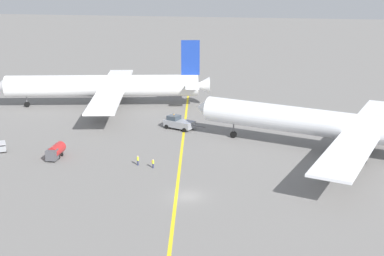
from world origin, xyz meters
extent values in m
plane|color=slate|center=(0.00, 0.00, 0.00)|extent=(600.00, 600.00, 0.00)
cube|color=yellow|center=(-3.15, 10.00, 0.00)|extent=(17.96, 118.79, 0.01)
cylinder|color=white|center=(-29.38, 48.94, 5.12)|extent=(46.05, 13.98, 5.17)
cone|color=white|center=(-53.09, 44.25, 5.12)|extent=(3.67, 5.21, 4.75)
cone|color=white|center=(-5.88, 53.60, 5.12)|extent=(4.33, 4.75, 4.13)
cube|color=white|center=(-27.13, 49.39, 4.35)|extent=(15.53, 48.00, 0.44)
cube|color=white|center=(-8.33, 53.11, 5.64)|extent=(5.66, 13.37, 0.28)
cube|color=#193899|center=(-8.62, 53.05, 11.84)|extent=(4.39, 1.21, 8.26)
cylinder|color=#999EA3|center=(-30.70, 62.29, 2.55)|extent=(4.62, 3.37, 2.60)
cylinder|color=#999EA3|center=(-25.52, 36.10, 2.55)|extent=(4.62, 3.37, 2.60)
cylinder|color=slate|center=(-25.49, 46.25, 1.72)|extent=(0.28, 0.28, 2.15)
cylinder|color=black|center=(-25.49, 46.25, 0.65)|extent=(1.38, 0.79, 1.30)
cylinder|color=slate|center=(-26.81, 52.92, 1.72)|extent=(0.28, 0.28, 2.15)
cylinder|color=black|center=(-26.81, 52.92, 0.65)|extent=(1.38, 0.79, 1.30)
cylinder|color=slate|center=(-47.40, 45.38, 1.72)|extent=(0.28, 0.28, 2.15)
cylinder|color=black|center=(-47.40, 45.38, 0.65)|extent=(1.38, 0.79, 1.30)
cylinder|color=white|center=(24.78, 22.50, 5.35)|extent=(53.33, 21.64, 4.86)
cone|color=white|center=(-2.27, 31.39, 5.35)|extent=(4.06, 5.12, 4.47)
cube|color=white|center=(27.37, 21.65, 4.62)|extent=(21.40, 48.60, 0.44)
cylinder|color=#999EA3|center=(30.71, 35.01, 2.82)|extent=(4.80, 3.78, 2.60)
cylinder|color=#999EA3|center=(22.13, 8.92, 2.82)|extent=(4.80, 3.78, 2.60)
cylinder|color=slate|center=(27.26, 18.11, 1.91)|extent=(0.28, 0.28, 2.51)
cylinder|color=black|center=(27.26, 18.11, 0.65)|extent=(1.41, 0.93, 1.30)
cylinder|color=slate|center=(29.38, 24.57, 1.91)|extent=(0.28, 0.28, 2.51)
cylinder|color=black|center=(29.38, 24.57, 0.65)|extent=(1.41, 0.93, 1.30)
cylinder|color=slate|center=(4.05, 29.32, 1.91)|extent=(0.28, 0.28, 2.51)
cylinder|color=black|center=(4.05, 29.32, 0.65)|extent=(1.41, 0.93, 1.30)
cube|color=gray|center=(-7.64, 33.58, 1.13)|extent=(6.87, 5.13, 1.37)
cube|color=#333D47|center=(-8.90, 34.12, 2.27)|extent=(2.98, 3.03, 0.90)
cylinder|color=#4C4C51|center=(-3.31, 31.71, 1.27)|extent=(3.02, 1.45, 0.20)
sphere|color=orange|center=(-8.90, 34.12, 2.90)|extent=(0.24, 0.24, 0.24)
cylinder|color=black|center=(-10.27, 33.12, 0.45)|extent=(0.95, 0.63, 0.90)
cylinder|color=black|center=(-9.12, 35.80, 0.45)|extent=(0.95, 0.63, 0.90)
cylinder|color=black|center=(-6.15, 31.35, 0.45)|extent=(0.95, 0.63, 0.90)
cylinder|color=black|center=(-5.00, 34.03, 0.45)|extent=(0.95, 0.63, 0.90)
cube|color=gray|center=(-37.04, 14.01, 0.80)|extent=(2.66, 3.00, 1.00)
cube|color=#B2B2B7|center=(-37.04, 14.01, 1.65)|extent=(2.79, 3.15, 0.12)
cylinder|color=black|center=(-36.85, 15.02, 0.30)|extent=(0.49, 0.61, 0.60)
cylinder|color=black|center=(-36.05, 13.75, 0.30)|extent=(0.49, 0.61, 0.60)
cylinder|color=red|center=(-25.77, 12.71, 1.40)|extent=(2.06, 4.03, 2.00)
cube|color=#4C4C51|center=(-25.74, 10.71, 1.20)|extent=(1.79, 1.83, 1.80)
cylinder|color=black|center=(-25.06, 11.97, 0.30)|extent=(0.21, 0.60, 0.60)
cylinder|color=black|center=(-26.46, 11.94, 0.30)|extent=(0.21, 0.60, 0.60)
cylinder|color=black|center=(-25.08, 13.47, 0.30)|extent=(0.21, 0.60, 0.60)
cylinder|color=black|center=(-26.48, 13.44, 0.30)|extent=(0.21, 0.60, 0.60)
cylinder|color=#2D3351|center=(-10.55, 11.25, 0.44)|extent=(0.28, 0.28, 0.88)
cylinder|color=#D1E02D|center=(-10.55, 11.25, 1.19)|extent=(0.36, 0.36, 0.62)
sphere|color=beige|center=(-10.55, 11.25, 1.61)|extent=(0.24, 0.24, 0.24)
cylinder|color=#2D3351|center=(-7.69, 10.42, 0.40)|extent=(0.28, 0.28, 0.80)
cylinder|color=#D1E02D|center=(-7.69, 10.42, 1.08)|extent=(0.36, 0.36, 0.57)
sphere|color=beige|center=(-7.69, 10.42, 1.47)|extent=(0.22, 0.22, 0.22)
cylinder|color=#F24C19|center=(-7.92, 10.23, 1.20)|extent=(0.05, 0.05, 0.40)
camera|label=1|loc=(12.64, -71.08, 32.15)|focal=49.84mm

